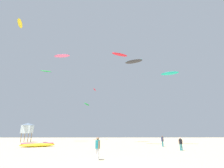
# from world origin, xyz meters

# --- Properties ---
(person_foreground) EXTENTS (0.39, 0.52, 1.74)m
(person_foreground) POSITION_xyz_m (-1.38, 3.17, 1.02)
(person_foreground) COLOR silver
(person_foreground) RESTS_ON ground
(person_midground) EXTENTS (0.35, 0.52, 1.57)m
(person_midground) POSITION_xyz_m (7.76, 15.60, 0.92)
(person_midground) COLOR teal
(person_midground) RESTS_ON ground
(person_left) EXTENTS (0.50, 0.35, 1.54)m
(person_left) POSITION_xyz_m (8.25, 10.04, 0.90)
(person_left) COLOR teal
(person_left) RESTS_ON ground
(kite_grounded_near) EXTENTS (5.12, 3.18, 0.63)m
(kite_grounded_near) POSITION_xyz_m (-11.22, 15.50, 0.29)
(kite_grounded_near) COLOR yellow
(kite_grounded_near) RESTS_ON ground
(lifeguard_tower) EXTENTS (2.30, 2.30, 4.15)m
(lifeguard_tower) POSITION_xyz_m (-18.72, 27.48, 3.05)
(lifeguard_tower) COLOR #8C704C
(lifeguard_tower) RESTS_ON ground
(kite_aloft_0) EXTENTS (4.38, 1.86, 0.69)m
(kite_aloft_0) POSITION_xyz_m (-12.72, 28.03, 21.04)
(kite_aloft_0) COLOR #E5598C
(kite_aloft_1) EXTENTS (3.54, 2.30, 0.63)m
(kite_aloft_1) POSITION_xyz_m (11.58, 19.75, 13.40)
(kite_aloft_1) COLOR #19B29E
(kite_aloft_2) EXTENTS (1.89, 3.95, 0.95)m
(kite_aloft_2) POSITION_xyz_m (-7.33, 39.61, 10.35)
(kite_aloft_2) COLOR green
(kite_aloft_3) EXTENTS (0.77, 2.49, 0.57)m
(kite_aloft_3) POSITION_xyz_m (-5.21, 40.64, 15.31)
(kite_aloft_3) COLOR red
(kite_aloft_4) EXTENTS (3.62, 2.48, 0.67)m
(kite_aloft_4) POSITION_xyz_m (4.36, 19.06, 15.61)
(kite_aloft_4) COLOR #2D2D33
(kite_aloft_5) EXTENTS (3.76, 2.39, 0.73)m
(kite_aloft_5) POSITION_xyz_m (-21.59, 41.01, 21.65)
(kite_aloft_5) COLOR green
(kite_aloft_6) EXTENTS (4.24, 2.76, 0.49)m
(kite_aloft_6) POSITION_xyz_m (2.05, 25.44, 20.24)
(kite_aloft_6) COLOR red
(kite_aloft_7) EXTENTS (2.55, 4.00, 0.73)m
(kite_aloft_7) POSITION_xyz_m (-21.29, 22.18, 26.38)
(kite_aloft_7) COLOR yellow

